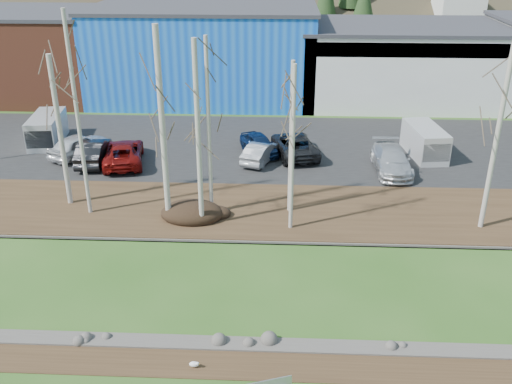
# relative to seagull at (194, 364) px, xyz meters

# --- Properties ---
(dirt_strip) EXTENTS (80.00, 1.80, 0.03)m
(dirt_strip) POSITION_rel_seagull_xyz_m (1.74, 0.32, -0.16)
(dirt_strip) COLOR #382616
(dirt_strip) RESTS_ON ground
(near_bank_rocks) EXTENTS (80.00, 0.80, 0.50)m
(near_bank_rocks) POSITION_rel_seagull_xyz_m (1.74, 1.32, -0.17)
(near_bank_rocks) COLOR #47423D
(near_bank_rocks) RESTS_ON ground
(river) EXTENTS (80.00, 8.00, 0.90)m
(river) POSITION_rel_seagull_xyz_m (1.74, 5.42, -0.17)
(river) COLOR black
(river) RESTS_ON ground
(far_bank_rocks) EXTENTS (80.00, 0.80, 0.46)m
(far_bank_rocks) POSITION_rel_seagull_xyz_m (1.74, 9.52, -0.17)
(far_bank_rocks) COLOR #47423D
(far_bank_rocks) RESTS_ON ground
(far_bank) EXTENTS (80.00, 7.00, 0.15)m
(far_bank) POSITION_rel_seagull_xyz_m (1.74, 12.72, -0.10)
(far_bank) COLOR #382616
(far_bank) RESTS_ON ground
(parking_lot) EXTENTS (80.00, 14.00, 0.14)m
(parking_lot) POSITION_rel_seagull_xyz_m (1.74, 23.22, -0.10)
(parking_lot) COLOR black
(parking_lot) RESTS_ON ground
(building_brick) EXTENTS (16.32, 12.24, 7.80)m
(building_brick) POSITION_rel_seagull_xyz_m (-22.26, 37.22, 3.74)
(building_brick) COLOR brown
(building_brick) RESTS_ON ground
(building_blue) EXTENTS (20.40, 12.24, 8.30)m
(building_blue) POSITION_rel_seagull_xyz_m (-4.26, 37.22, 3.99)
(building_blue) COLOR blue
(building_blue) RESTS_ON ground
(building_white) EXTENTS (18.36, 12.24, 6.80)m
(building_white) POSITION_rel_seagull_xyz_m (13.74, 37.20, 3.24)
(building_white) COLOR silver
(building_white) RESTS_ON ground
(seagull) EXTENTS (0.42, 0.21, 0.31)m
(seagull) POSITION_rel_seagull_xyz_m (0.00, 0.00, 0.00)
(seagull) COLOR gold
(seagull) RESTS_ON ground
(dirt_mound) EXTENTS (3.43, 2.42, 0.67)m
(dirt_mound) POSITION_rel_seagull_xyz_m (-1.81, 11.56, 0.32)
(dirt_mound) COLOR black
(dirt_mound) RESTS_ON far_bank
(birch_0) EXTENTS (0.28, 0.28, 8.50)m
(birch_0) POSITION_rel_seagull_xyz_m (-9.11, 13.11, 4.23)
(birch_0) COLOR beige
(birch_0) RESTS_ON far_bank
(birch_1) EXTENTS (0.21, 0.21, 10.92)m
(birch_1) POSITION_rel_seagull_xyz_m (-7.58, 11.95, 5.44)
(birch_1) COLOR beige
(birch_1) RESTS_ON far_bank
(birch_2) EXTENTS (0.31, 0.31, 10.32)m
(birch_2) POSITION_rel_seagull_xyz_m (-3.03, 11.25, 5.14)
(birch_2) COLOR beige
(birch_2) RESTS_ON far_bank
(birch_3) EXTENTS (0.21, 0.21, 9.65)m
(birch_3) POSITION_rel_seagull_xyz_m (-0.81, 12.27, 4.81)
(birch_3) COLOR beige
(birch_3) RESTS_ON far_bank
(birch_4) EXTENTS (0.26, 0.26, 9.78)m
(birch_4) POSITION_rel_seagull_xyz_m (-1.15, 10.73, 4.87)
(birch_4) COLOR beige
(birch_4) RESTS_ON far_bank
(birch_5) EXTENTS (0.22, 0.22, 8.38)m
(birch_5) POSITION_rel_seagull_xyz_m (3.51, 12.72, 4.17)
(birch_5) COLOR beige
(birch_5) RESTS_ON far_bank
(birch_6) EXTENTS (0.20, 0.20, 8.64)m
(birch_6) POSITION_rel_seagull_xyz_m (3.55, 10.68, 4.30)
(birch_6) COLOR beige
(birch_6) RESTS_ON far_bank
(birch_7) EXTENTS (0.26, 0.26, 10.42)m
(birch_7) POSITION_rel_seagull_xyz_m (13.63, 11.25, 5.19)
(birch_7) COLOR beige
(birch_7) RESTS_ON far_bank
(car_0) EXTENTS (3.69, 4.90, 1.56)m
(car_0) POSITION_rel_seagull_xyz_m (-11.06, 20.55, 0.75)
(car_0) COLOR silver
(car_0) RESTS_ON parking_lot
(car_1) EXTENTS (2.12, 4.88, 1.56)m
(car_1) POSITION_rel_seagull_xyz_m (-9.64, 19.38, 0.75)
(car_1) COLOR black
(car_1) RESTS_ON parking_lot
(car_2) EXTENTS (3.50, 5.76, 1.49)m
(car_2) POSITION_rel_seagull_xyz_m (-7.57, 19.32, 0.72)
(car_2) COLOR maroon
(car_2) RESTS_ON parking_lot
(car_3) EXTENTS (3.23, 4.41, 1.40)m
(car_3) POSITION_rel_seagull_xyz_m (1.42, 21.58, 0.67)
(car_3) COLOR #102346
(car_3) RESTS_ON parking_lot
(car_4) EXTENTS (2.69, 4.29, 1.33)m
(car_4) POSITION_rel_seagull_xyz_m (1.60, 20.08, 0.64)
(car_4) COLOR #A8A7A9
(car_4) RESTS_ON parking_lot
(car_5) EXTENTS (3.71, 5.89, 1.52)m
(car_5) POSITION_rel_seagull_xyz_m (3.91, 21.41, 0.73)
(car_5) COLOR black
(car_5) RESTS_ON parking_lot
(car_6) EXTENTS (2.24, 5.34, 1.54)m
(car_6) POSITION_rel_seagull_xyz_m (10.13, 18.76, 0.74)
(car_6) COLOR #B9B9BB
(car_6) RESTS_ON parking_lot
(van_white) EXTENTS (2.49, 4.84, 2.03)m
(van_white) POSITION_rel_seagull_xyz_m (12.93, 21.63, 0.98)
(van_white) COLOR silver
(van_white) RESTS_ON parking_lot
(van_grey) EXTENTS (2.59, 4.94, 2.06)m
(van_grey) POSITION_rel_seagull_xyz_m (-14.19, 22.93, 1.00)
(van_grey) COLOR #B9BCBE
(van_grey) RESTS_ON parking_lot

